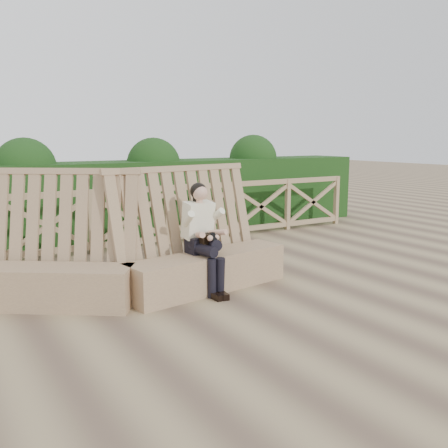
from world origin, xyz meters
TOP-DOWN VIEW (x-y plane):
  - ground at (0.00, 0.00)m, footprint 60.00×60.00m
  - bench at (-1.06, 0.96)m, footprint 4.30×1.97m
  - woman at (-0.11, 0.66)m, footprint 0.40×0.82m
  - guardrail at (0.00, 3.50)m, footprint 10.10×0.09m
  - hedge at (0.00, 4.70)m, footprint 12.00×1.20m

SIDE VIEW (x-z plane):
  - ground at x=0.00m, z-range 0.00..0.00m
  - bench at x=-1.06m, z-range -0.40..1.22m
  - guardrail at x=0.00m, z-range 0.00..1.10m
  - hedge at x=0.00m, z-range 0.00..1.50m
  - woman at x=-0.11m, z-range 0.07..1.46m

